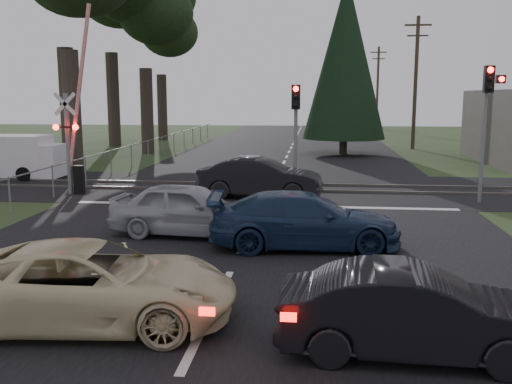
# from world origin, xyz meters

# --- Properties ---
(ground) EXTENTS (120.00, 120.00, 0.00)m
(ground) POSITION_xyz_m (0.00, 0.00, 0.00)
(ground) COLOR #293819
(ground) RESTS_ON ground
(road) EXTENTS (14.00, 100.00, 0.01)m
(road) POSITION_xyz_m (0.00, 10.00, 0.01)
(road) COLOR black
(road) RESTS_ON ground
(rail_corridor) EXTENTS (120.00, 8.00, 0.01)m
(rail_corridor) POSITION_xyz_m (0.00, 12.00, 0.01)
(rail_corridor) COLOR black
(rail_corridor) RESTS_ON ground
(stop_line) EXTENTS (13.00, 0.35, 0.00)m
(stop_line) POSITION_xyz_m (0.00, 8.20, 0.01)
(stop_line) COLOR silver
(stop_line) RESTS_ON ground
(rail_near) EXTENTS (120.00, 0.12, 0.10)m
(rail_near) POSITION_xyz_m (0.00, 11.20, 0.05)
(rail_near) COLOR #59544C
(rail_near) RESTS_ON ground
(rail_far) EXTENTS (120.00, 0.12, 0.10)m
(rail_far) POSITION_xyz_m (0.00, 12.80, 0.05)
(rail_far) COLOR #59544C
(rail_far) RESTS_ON ground
(crossing_signal) EXTENTS (1.62, 0.38, 6.96)m
(crossing_signal) POSITION_xyz_m (-7.27, 9.79, 2.06)
(crossing_signal) COLOR slate
(crossing_signal) RESTS_ON ground
(traffic_signal_right) EXTENTS (0.68, 0.48, 4.70)m
(traffic_signal_right) POSITION_xyz_m (7.55, 9.47, 3.31)
(traffic_signal_right) COLOR slate
(traffic_signal_right) RESTS_ON ground
(traffic_signal_center) EXTENTS (0.32, 0.48, 4.10)m
(traffic_signal_center) POSITION_xyz_m (1.00, 10.68, 2.81)
(traffic_signal_center) COLOR slate
(traffic_signal_center) RESTS_ON ground
(utility_pole_mid) EXTENTS (1.80, 0.26, 9.00)m
(utility_pole_mid) POSITION_xyz_m (8.50, 30.00, 4.73)
(utility_pole_mid) COLOR #4C3D2D
(utility_pole_mid) RESTS_ON ground
(utility_pole_far) EXTENTS (1.80, 0.26, 9.00)m
(utility_pole_far) POSITION_xyz_m (8.50, 55.00, 4.73)
(utility_pole_far) COLOR #4C3D2D
(utility_pole_far) RESTS_ON ground
(euc_tree_c) EXTENTS (6.00, 6.00, 13.20)m
(euc_tree_c) POSITION_xyz_m (-9.00, 25.00, 9.51)
(euc_tree_c) COLOR #473D33
(euc_tree_c) RESTS_ON ground
(euc_tree_e) EXTENTS (6.00, 6.00, 13.20)m
(euc_tree_e) POSITION_xyz_m (-11.00, 36.00, 9.51)
(euc_tree_e) COLOR #473D33
(euc_tree_e) RESTS_ON ground
(conifer_tree) EXTENTS (5.20, 5.20, 11.00)m
(conifer_tree) POSITION_xyz_m (3.50, 26.00, 5.99)
(conifer_tree) COLOR #473D33
(conifer_tree) RESTS_ON ground
(fence_left) EXTENTS (0.10, 36.00, 1.20)m
(fence_left) POSITION_xyz_m (-7.80, 22.50, 0.00)
(fence_left) COLOR slate
(fence_left) RESTS_ON ground
(cream_coupe) EXTENTS (5.00, 2.64, 1.34)m
(cream_coupe) POSITION_xyz_m (-1.88, -2.15, 0.67)
(cream_coupe) COLOR beige
(cream_coupe) RESTS_ON ground
(dark_hatchback) EXTENTS (3.98, 1.54, 1.29)m
(dark_hatchback) POSITION_xyz_m (3.21, -2.81, 0.65)
(dark_hatchback) COLOR black
(dark_hatchback) RESTS_ON ground
(silver_car) EXTENTS (4.32, 2.09, 1.42)m
(silver_car) POSITION_xyz_m (-1.59, 3.92, 0.71)
(silver_car) COLOR #9EA0A5
(silver_car) RESTS_ON ground
(blue_sedan) EXTENTS (4.85, 2.33, 1.36)m
(blue_sedan) POSITION_xyz_m (1.52, 3.01, 0.68)
(blue_sedan) COLOR #172845
(blue_sedan) RESTS_ON ground
(dark_car_far) EXTENTS (4.61, 1.93, 1.48)m
(dark_car_far) POSITION_xyz_m (-0.23, 9.78, 0.74)
(dark_car_far) COLOR black
(dark_car_far) RESTS_ON ground
(white_van) EXTENTS (5.06, 2.11, 1.95)m
(white_van) POSITION_xyz_m (-12.02, 13.52, 0.99)
(white_van) COLOR white
(white_van) RESTS_ON ground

